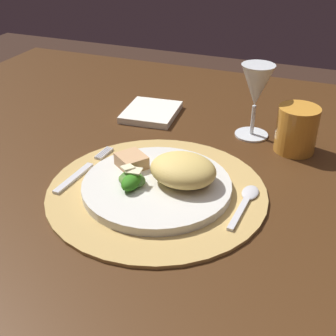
# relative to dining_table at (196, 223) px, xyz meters

# --- Properties ---
(dining_table) EXTENTS (1.50, 1.10, 0.72)m
(dining_table) POSITION_rel_dining_table_xyz_m (0.00, 0.00, 0.00)
(dining_table) COLOR #432711
(dining_table) RESTS_ON ground
(placemat) EXTENTS (0.36, 0.36, 0.01)m
(placemat) POSITION_rel_dining_table_xyz_m (-0.04, -0.10, 0.13)
(placemat) COLOR tan
(placemat) RESTS_ON dining_table
(dinner_plate) EXTENTS (0.25, 0.25, 0.01)m
(dinner_plate) POSITION_rel_dining_table_xyz_m (-0.04, -0.10, 0.14)
(dinner_plate) COLOR silver
(dinner_plate) RESTS_ON placemat
(pasta_serving) EXTENTS (0.12, 0.11, 0.05)m
(pasta_serving) POSITION_rel_dining_table_xyz_m (0.00, -0.08, 0.17)
(pasta_serving) COLOR #E0BF64
(pasta_serving) RESTS_ON dinner_plate
(salad_greens) EXTENTS (0.06, 0.07, 0.03)m
(salad_greens) POSITION_rel_dining_table_xyz_m (-0.07, -0.12, 0.15)
(salad_greens) COLOR #4A7933
(salad_greens) RESTS_ON dinner_plate
(bread_piece) EXTENTS (0.06, 0.06, 0.02)m
(bread_piece) POSITION_rel_dining_table_xyz_m (-0.10, -0.07, 0.16)
(bread_piece) COLOR tan
(bread_piece) RESTS_ON dinner_plate
(fork) EXTENTS (0.02, 0.17, 0.00)m
(fork) POSITION_rel_dining_table_xyz_m (-0.18, -0.09, 0.13)
(fork) COLOR silver
(fork) RESTS_ON placemat
(spoon) EXTENTS (0.03, 0.13, 0.01)m
(spoon) POSITION_rel_dining_table_xyz_m (0.11, -0.07, 0.13)
(spoon) COLOR silver
(spoon) RESTS_ON placemat
(napkin) EXTENTS (0.12, 0.14, 0.01)m
(napkin) POSITION_rel_dining_table_xyz_m (-0.17, 0.19, 0.13)
(napkin) COLOR white
(napkin) RESTS_ON dining_table
(wine_glass) EXTENTS (0.07, 0.07, 0.15)m
(wine_glass) POSITION_rel_dining_table_xyz_m (0.06, 0.17, 0.23)
(wine_glass) COLOR silver
(wine_glass) RESTS_ON dining_table
(amber_tumbler) EXTENTS (0.08, 0.08, 0.09)m
(amber_tumbler) POSITION_rel_dining_table_xyz_m (0.15, 0.14, 0.17)
(amber_tumbler) COLOR orange
(amber_tumbler) RESTS_ON dining_table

